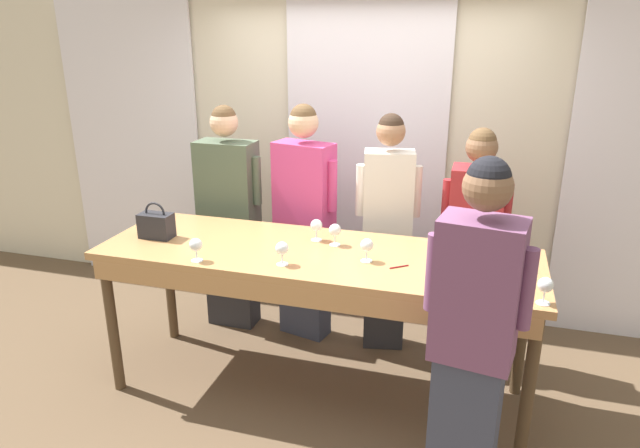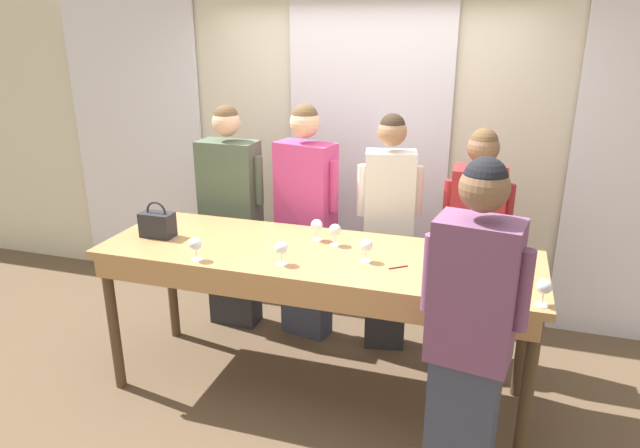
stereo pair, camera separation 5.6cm
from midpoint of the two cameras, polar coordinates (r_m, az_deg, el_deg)
name	(u,v)px [view 1 (the left image)]	position (r m, az deg, el deg)	size (l,w,h in m)	color
ground_plane	(316,389)	(4.03, -0.78, -16.22)	(18.00, 18.00, 0.00)	brown
wall_back	(367,145)	(4.77, 4.36, 7.89)	(12.00, 0.06, 2.80)	beige
curtain_panel_left	(134,139)	(5.60, -18.41, 8.07)	(1.31, 0.03, 2.69)	white
curtain_panel_center	(365,153)	(4.72, 4.17, 7.08)	(1.31, 0.03, 2.69)	white
tasting_bar	(315,267)	(3.55, -0.98, -4.37)	(2.73, 0.86, 1.01)	#B27F4C
wine_bottle	(458,248)	(3.33, 13.20, -2.38)	(0.08, 0.08, 0.34)	black
handbag	(156,225)	(3.90, -16.46, -0.08)	(0.22, 0.12, 0.24)	#232328
wine_glass_front_left	(282,249)	(3.31, -4.30, -2.50)	(0.08, 0.08, 0.14)	white
wine_glass_front_mid	(507,250)	(3.45, 17.80, -2.52)	(0.08, 0.08, 0.14)	white
wine_glass_front_right	(196,245)	(3.44, -12.77, -2.10)	(0.08, 0.08, 0.14)	white
wine_glass_center_left	(545,286)	(3.06, 21.13, -5.79)	(0.08, 0.08, 0.14)	white
wine_glass_center_mid	(335,230)	(3.60, 1.06, -0.65)	(0.08, 0.08, 0.14)	white
wine_glass_center_right	(316,226)	(3.68, -0.80, -0.19)	(0.08, 0.08, 0.14)	white
wine_glass_back_left	(367,246)	(3.36, 4.23, -2.20)	(0.08, 0.08, 0.14)	white
pen	(399,267)	(3.33, 7.44, -4.26)	(0.10, 0.08, 0.01)	maroon
guest_olive_jacket	(229,217)	(4.52, -9.42, 0.65)	(0.56, 0.25, 1.79)	#28282D
guest_pink_top	(304,221)	(4.29, -1.95, 0.34)	(0.55, 0.31, 1.82)	#383D51
guest_cream_sweater	(387,230)	(4.15, 6.32, -0.59)	(0.47, 0.28, 1.78)	#28282D
guest_striped_shirt	(472,245)	(4.11, 14.63, -2.07)	(0.47, 0.26, 1.71)	#383D51
host_pouring	(472,340)	(2.79, 14.43, -11.18)	(0.49, 0.30, 1.82)	#383D51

